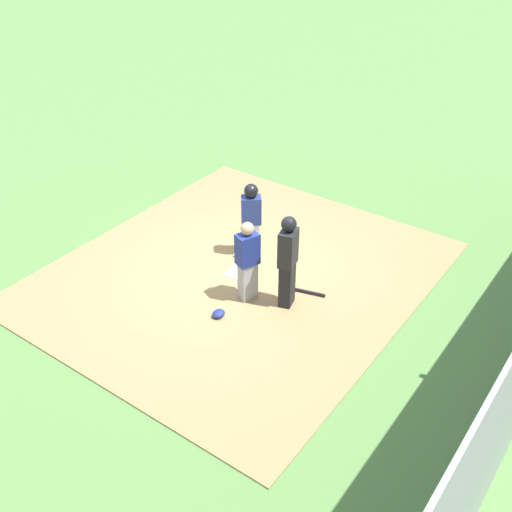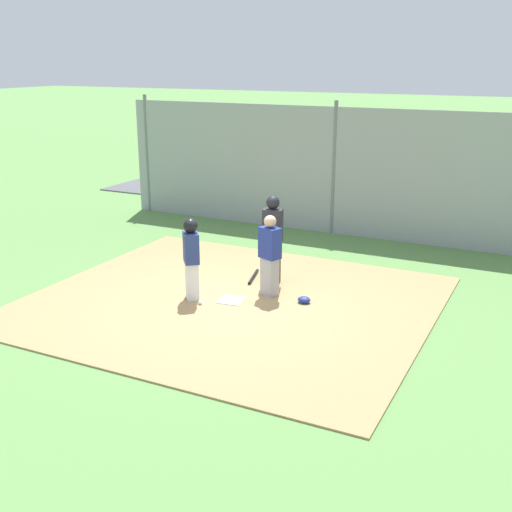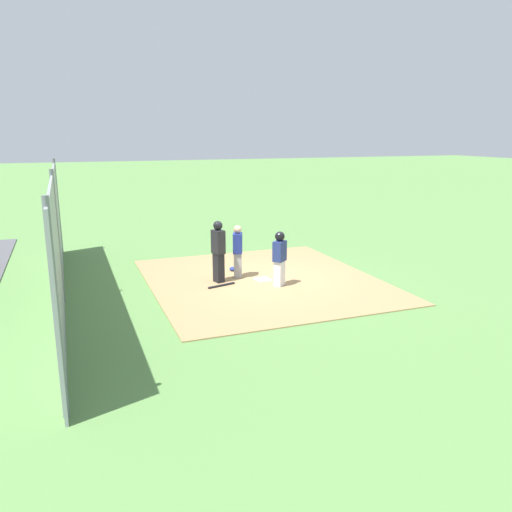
{
  "view_description": "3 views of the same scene",
  "coord_description": "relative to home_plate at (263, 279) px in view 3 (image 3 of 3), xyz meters",
  "views": [
    {
      "loc": [
        -7.75,
        -5.99,
        6.85
      ],
      "look_at": [
        -0.27,
        -0.6,
        0.8
      ],
      "focal_mm": 43.77,
      "sensor_mm": 36.0,
      "label": 1
    },
    {
      "loc": [
        -5.3,
        9.66,
        4.35
      ],
      "look_at": [
        -0.07,
        -0.9,
        0.66
      ],
      "focal_mm": 44.6,
      "sensor_mm": 36.0,
      "label": 2
    },
    {
      "loc": [
        13.08,
        -5.2,
        4.15
      ],
      "look_at": [
        0.49,
        -0.39,
        0.89
      ],
      "focal_mm": 35.31,
      "sensor_mm": 36.0,
      "label": 3
    }
  ],
  "objects": [
    {
      "name": "home_plate",
      "position": [
        0.0,
        0.0,
        0.0
      ],
      "size": [
        0.49,
        0.49,
        0.02
      ],
      "primitive_type": "cube",
      "rotation": [
        0.0,
        0.0,
        0.13
      ],
      "color": "white",
      "rests_on": "dirt_infield"
    },
    {
      "name": "ground_plane",
      "position": [
        0.0,
        0.0,
        -0.04
      ],
      "size": [
        140.0,
        140.0,
        0.0
      ],
      "primitive_type": "plane",
      "color": "#5B8947"
    },
    {
      "name": "runner",
      "position": [
        0.71,
        0.22,
        0.85
      ],
      "size": [
        0.44,
        0.46,
        1.54
      ],
      "rotation": [
        0.0,
        0.0,
        3.83
      ],
      "color": "silver",
      "rests_on": "dirt_infield"
    },
    {
      "name": "baseball",
      "position": [
        0.42,
        0.42,
        0.03
      ],
      "size": [
        0.07,
        0.07,
        0.07
      ],
      "primitive_type": "sphere",
      "color": "white",
      "rests_on": "dirt_infield"
    },
    {
      "name": "dirt_infield",
      "position": [
        0.0,
        0.0,
        -0.03
      ],
      "size": [
        7.2,
        6.4,
        0.03
      ],
      "primitive_type": "cube",
      "color": "#A88456",
      "rests_on": "ground_plane"
    },
    {
      "name": "catcher_mask",
      "position": [
        -1.25,
        -0.5,
        0.05
      ],
      "size": [
        0.24,
        0.2,
        0.12
      ],
      "primitive_type": "ellipsoid",
      "color": "navy",
      "rests_on": "dirt_infield"
    },
    {
      "name": "catcher",
      "position": [
        -0.51,
        -0.59,
        0.79
      ],
      "size": [
        0.45,
        0.38,
        1.56
      ],
      "rotation": [
        0.0,
        0.0,
        1.19
      ],
      "color": "#9E9EA3",
      "rests_on": "dirt_infield"
    },
    {
      "name": "umpire",
      "position": [
        -0.25,
        -1.26,
        0.93
      ],
      "size": [
        0.43,
        0.35,
        1.77
      ],
      "rotation": [
        0.0,
        0.0,
        1.83
      ],
      "color": "black",
      "rests_on": "dirt_infield"
    },
    {
      "name": "backstop_fence",
      "position": [
        0.0,
        -5.45,
        1.56
      ],
      "size": [
        12.0,
        0.1,
        3.35
      ],
      "color": "#93999E",
      "rests_on": "ground_plane"
    },
    {
      "name": "baseball_bat",
      "position": [
        0.2,
        -1.32,
        0.02
      ],
      "size": [
        0.28,
        0.83,
        0.06
      ],
      "primitive_type": "cylinder",
      "rotation": [
        0.0,
        1.57,
        4.98
      ],
      "color": "black",
      "rests_on": "dirt_infield"
    }
  ]
}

